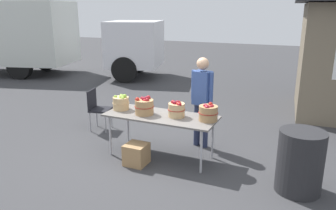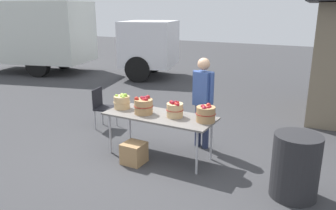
{
  "view_description": "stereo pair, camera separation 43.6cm",
  "coord_description": "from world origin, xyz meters",
  "px_view_note": "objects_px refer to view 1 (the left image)",
  "views": [
    {
      "loc": [
        2.29,
        -4.78,
        2.47
      ],
      "look_at": [
        0.0,
        0.3,
        0.85
      ],
      "focal_mm": 35.43,
      "sensor_mm": 36.0,
      "label": 1
    },
    {
      "loc": [
        2.68,
        -4.59,
        2.47
      ],
      "look_at": [
        0.0,
        0.3,
        0.85
      ],
      "focal_mm": 35.43,
      "sensor_mm": 36.0,
      "label": 2
    }
  ],
  "objects_px": {
    "produce_crate": "(136,154)",
    "market_table": "(161,118)",
    "trash_barrel": "(300,162)",
    "vendor_adult": "(202,95)",
    "apple_basket_red_2": "(208,113)",
    "apple_basket_green_0": "(121,103)",
    "folding_chair": "(97,106)",
    "box_truck": "(43,36)",
    "apple_basket_red_1": "(177,109)",
    "apple_basket_red_0": "(144,106)"
  },
  "relations": [
    {
      "from": "produce_crate",
      "to": "trash_barrel",
      "type": "bearing_deg",
      "value": 4.57
    },
    {
      "from": "produce_crate",
      "to": "apple_basket_red_1",
      "type": "bearing_deg",
      "value": 42.65
    },
    {
      "from": "trash_barrel",
      "to": "vendor_adult",
      "type": "bearing_deg",
      "value": 151.39
    },
    {
      "from": "box_truck",
      "to": "folding_chair",
      "type": "xyz_separation_m",
      "value": [
        5.5,
        -4.26,
        -0.98
      ]
    },
    {
      "from": "market_table",
      "to": "folding_chair",
      "type": "xyz_separation_m",
      "value": [
        -1.8,
        0.67,
        -0.2
      ]
    },
    {
      "from": "folding_chair",
      "to": "market_table",
      "type": "bearing_deg",
      "value": -123.26
    },
    {
      "from": "vendor_adult",
      "to": "produce_crate",
      "type": "bearing_deg",
      "value": 69.48
    },
    {
      "from": "apple_basket_green_0",
      "to": "trash_barrel",
      "type": "height_order",
      "value": "apple_basket_green_0"
    },
    {
      "from": "apple_basket_red_1",
      "to": "produce_crate",
      "type": "height_order",
      "value": "apple_basket_red_1"
    },
    {
      "from": "apple_basket_red_1",
      "to": "box_truck",
      "type": "bearing_deg",
      "value": 147.1
    },
    {
      "from": "vendor_adult",
      "to": "folding_chair",
      "type": "relative_size",
      "value": 1.93
    },
    {
      "from": "market_table",
      "to": "vendor_adult",
      "type": "relative_size",
      "value": 1.15
    },
    {
      "from": "market_table",
      "to": "produce_crate",
      "type": "relative_size",
      "value": 5.43
    },
    {
      "from": "apple_basket_red_2",
      "to": "box_truck",
      "type": "xyz_separation_m",
      "value": [
        -8.11,
        4.87,
        0.6
      ]
    },
    {
      "from": "apple_basket_red_0",
      "to": "trash_barrel",
      "type": "distance_m",
      "value": 2.56
    },
    {
      "from": "market_table",
      "to": "box_truck",
      "type": "bearing_deg",
      "value": 145.94
    },
    {
      "from": "box_truck",
      "to": "produce_crate",
      "type": "bearing_deg",
      "value": -52.77
    },
    {
      "from": "vendor_adult",
      "to": "produce_crate",
      "type": "height_order",
      "value": "vendor_adult"
    },
    {
      "from": "apple_basket_green_0",
      "to": "apple_basket_red_0",
      "type": "height_order",
      "value": "apple_basket_red_0"
    },
    {
      "from": "apple_basket_green_0",
      "to": "folding_chair",
      "type": "bearing_deg",
      "value": 146.94
    },
    {
      "from": "apple_basket_green_0",
      "to": "folding_chair",
      "type": "xyz_separation_m",
      "value": [
        -1.01,
        0.66,
        -0.37
      ]
    },
    {
      "from": "apple_basket_green_0",
      "to": "apple_basket_red_1",
      "type": "bearing_deg",
      "value": 1.06
    },
    {
      "from": "box_truck",
      "to": "folding_chair",
      "type": "bearing_deg",
      "value": -53.26
    },
    {
      "from": "apple_basket_red_0",
      "to": "trash_barrel",
      "type": "bearing_deg",
      "value": -4.08
    },
    {
      "from": "market_table",
      "to": "produce_crate",
      "type": "distance_m",
      "value": 0.73
    },
    {
      "from": "apple_basket_green_0",
      "to": "trash_barrel",
      "type": "xyz_separation_m",
      "value": [
        3.03,
        -0.25,
        -0.43
      ]
    },
    {
      "from": "apple_basket_green_0",
      "to": "apple_basket_red_2",
      "type": "distance_m",
      "value": 1.6
    },
    {
      "from": "market_table",
      "to": "apple_basket_red_2",
      "type": "distance_m",
      "value": 0.83
    },
    {
      "from": "apple_basket_red_0",
      "to": "trash_barrel",
      "type": "xyz_separation_m",
      "value": [
        2.52,
        -0.18,
        -0.44
      ]
    },
    {
      "from": "apple_basket_red_0",
      "to": "produce_crate",
      "type": "relative_size",
      "value": 0.95
    },
    {
      "from": "apple_basket_green_0",
      "to": "market_table",
      "type": "bearing_deg",
      "value": -1.13
    },
    {
      "from": "box_truck",
      "to": "produce_crate",
      "type": "xyz_separation_m",
      "value": [
        7.06,
        -5.37,
        -1.31
      ]
    },
    {
      "from": "box_truck",
      "to": "apple_basket_red_1",
      "type": "bearing_deg",
      "value": -48.41
    },
    {
      "from": "folding_chair",
      "to": "apple_basket_green_0",
      "type": "bearing_deg",
      "value": -135.76
    },
    {
      "from": "produce_crate",
      "to": "market_table",
      "type": "bearing_deg",
      "value": 61.34
    },
    {
      "from": "folding_chair",
      "to": "vendor_adult",
      "type": "bearing_deg",
      "value": -101.5
    },
    {
      "from": "apple_basket_red_0",
      "to": "apple_basket_red_2",
      "type": "xyz_separation_m",
      "value": [
        1.09,
        0.12,
        -0.0
      ]
    },
    {
      "from": "vendor_adult",
      "to": "apple_basket_red_1",
      "type": "bearing_deg",
      "value": 84.65
    },
    {
      "from": "apple_basket_green_0",
      "to": "vendor_adult",
      "type": "xyz_separation_m",
      "value": [
        1.26,
        0.71,
        0.1
      ]
    },
    {
      "from": "apple_basket_red_2",
      "to": "produce_crate",
      "type": "relative_size",
      "value": 0.91
    },
    {
      "from": "apple_basket_red_1",
      "to": "market_table",
      "type": "bearing_deg",
      "value": -172.71
    },
    {
      "from": "apple_basket_green_0",
      "to": "produce_crate",
      "type": "relative_size",
      "value": 0.86
    },
    {
      "from": "market_table",
      "to": "apple_basket_green_0",
      "type": "bearing_deg",
      "value": 178.87
    },
    {
      "from": "apple_basket_red_0",
      "to": "produce_crate",
      "type": "distance_m",
      "value": 0.81
    },
    {
      "from": "folding_chair",
      "to": "produce_crate",
      "type": "height_order",
      "value": "folding_chair"
    },
    {
      "from": "folding_chair",
      "to": "produce_crate",
      "type": "bearing_deg",
      "value": -138.19
    },
    {
      "from": "apple_basket_red_2",
      "to": "vendor_adult",
      "type": "distance_m",
      "value": 0.75
    },
    {
      "from": "market_table",
      "to": "vendor_adult",
      "type": "bearing_deg",
      "value": 56.5
    },
    {
      "from": "box_truck",
      "to": "apple_basket_green_0",
      "type": "bearing_deg",
      "value": -52.56
    },
    {
      "from": "apple_basket_red_1",
      "to": "vendor_adult",
      "type": "height_order",
      "value": "vendor_adult"
    }
  ]
}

